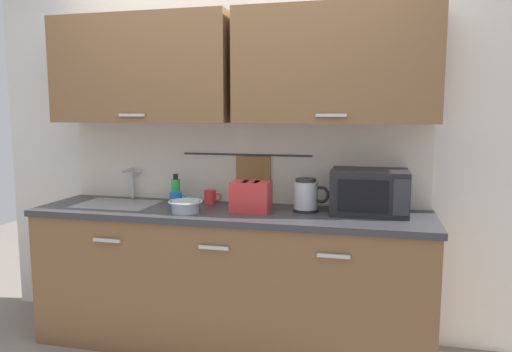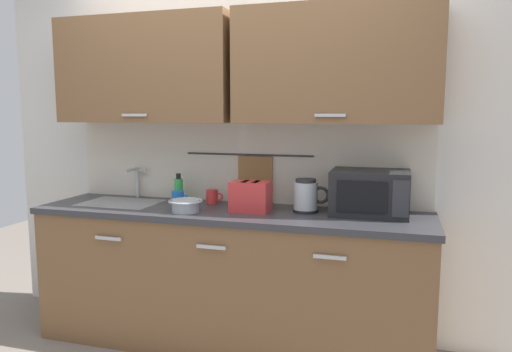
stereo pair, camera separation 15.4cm
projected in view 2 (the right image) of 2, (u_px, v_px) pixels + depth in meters
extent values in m
cube|color=brown|center=(230.00, 281.00, 3.12)|extent=(2.50, 0.60, 0.86)
cube|color=#B7B7BC|center=(108.00, 238.00, 2.97)|extent=(0.18, 0.02, 0.02)
cube|color=#B7B7BC|center=(211.00, 247.00, 2.78)|extent=(0.18, 0.02, 0.02)
cube|color=#B7B7BC|center=(330.00, 257.00, 2.59)|extent=(0.18, 0.02, 0.02)
cube|color=#333338|center=(229.00, 213.00, 3.06)|extent=(2.53, 0.63, 0.04)
cube|color=#9EA0A5|center=(121.00, 209.00, 3.31)|extent=(0.52, 0.38, 0.09)
cube|color=silver|center=(245.00, 151.00, 3.32)|extent=(3.70, 0.06, 2.50)
cube|color=beige|center=(243.00, 162.00, 3.30)|extent=(2.50, 0.01, 0.55)
cube|color=brown|center=(147.00, 70.00, 3.25)|extent=(1.23, 0.33, 0.70)
cube|color=#B7B7BC|center=(135.00, 115.00, 3.12)|extent=(0.18, 0.01, 0.02)
cube|color=brown|center=(335.00, 65.00, 2.89)|extent=(1.23, 0.33, 0.70)
cube|color=#B7B7BC|center=(330.00, 115.00, 2.76)|extent=(0.18, 0.01, 0.02)
cylinder|color=#333338|center=(248.00, 155.00, 3.27)|extent=(0.90, 0.01, 0.01)
cube|color=olive|center=(255.00, 181.00, 3.27)|extent=(0.24, 0.02, 0.34)
cylinder|color=#B2B5BA|center=(138.00, 182.00, 3.51)|extent=(0.03, 0.03, 0.22)
cylinder|color=#B2B5BA|center=(131.00, 170.00, 3.42)|extent=(0.02, 0.16, 0.02)
cube|color=#B2B5BA|center=(142.00, 170.00, 3.48)|extent=(0.07, 0.02, 0.01)
cube|color=black|center=(370.00, 193.00, 2.90)|extent=(0.46, 0.34, 0.27)
cube|color=black|center=(362.00, 197.00, 2.74)|extent=(0.29, 0.01, 0.18)
cube|color=#2D2D33|center=(401.00, 199.00, 2.68)|extent=(0.09, 0.01, 0.21)
cylinder|color=black|center=(305.00, 211.00, 2.99)|extent=(0.16, 0.16, 0.02)
cylinder|color=#B2B7BC|center=(306.00, 196.00, 2.97)|extent=(0.15, 0.15, 0.17)
cylinder|color=#262628|center=(306.00, 181.00, 2.96)|extent=(0.13, 0.13, 0.02)
torus|color=black|center=(321.00, 195.00, 2.95)|extent=(0.11, 0.02, 0.11)
cylinder|color=green|center=(179.00, 190.00, 3.33)|extent=(0.06, 0.06, 0.16)
cylinder|color=black|center=(178.00, 176.00, 3.32)|extent=(0.03, 0.03, 0.04)
cylinder|color=blue|center=(178.00, 198.00, 3.20)|extent=(0.08, 0.08, 0.09)
torus|color=blue|center=(185.00, 198.00, 3.19)|extent=(0.06, 0.01, 0.06)
cylinder|color=#A5ADB7|center=(186.00, 206.00, 2.99)|extent=(0.17, 0.17, 0.07)
torus|color=#A5ADB7|center=(185.00, 201.00, 2.98)|extent=(0.21, 0.21, 0.01)
cube|color=red|center=(251.00, 196.00, 2.99)|extent=(0.24, 0.17, 0.19)
cube|color=black|center=(245.00, 182.00, 2.99)|extent=(0.03, 0.12, 0.01)
cube|color=black|center=(256.00, 183.00, 2.97)|extent=(0.03, 0.12, 0.01)
cube|color=black|center=(231.00, 191.00, 3.02)|extent=(0.02, 0.02, 0.02)
cylinder|color=red|center=(212.00, 197.00, 3.26)|extent=(0.08, 0.08, 0.09)
torus|color=red|center=(219.00, 197.00, 3.25)|extent=(0.06, 0.01, 0.06)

